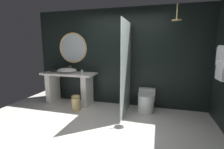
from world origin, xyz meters
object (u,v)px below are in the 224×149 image
Objects in this scene: round_wall_mirror at (73,48)px; toilet at (146,101)px; tumbler_cup at (82,72)px; hanging_bathrobe at (224,61)px; waste_bin at (76,103)px; tissue_box at (54,71)px; vessel_sink at (67,70)px; rain_shower_head at (177,18)px.

round_wall_mirror reaches higher than toilet.
hanging_bathrobe is at bearing -9.28° from tumbler_cup.
waste_bin is (-3.12, 0.10, -1.15)m from hanging_bathrobe.
tissue_box is at bearing 154.06° from waste_bin.
rain_shower_head reaches higher than vessel_sink.
vessel_sink is 1.39× the size of waste_bin.
vessel_sink is at bearing 136.58° from waste_bin.
tumbler_cup is at bearing -178.10° from toilet.
rain_shower_head is (2.79, -0.18, 1.25)m from vessel_sink.
rain_shower_head is 3.05m from waste_bin.
tumbler_cup is 3.19m from hanging_bathrobe.
round_wall_mirror is 1.42× the size of toilet.
tumbler_cup is at bearing 90.32° from waste_bin.
tumbler_cup reaches higher than toilet.
tumbler_cup is at bearing 170.72° from hanging_bathrobe.
rain_shower_head is (3.21, -0.15, 1.28)m from tissue_box.
tumbler_cup is (0.50, -0.06, -0.01)m from vessel_sink.
toilet is (1.72, 0.06, -0.67)m from tumbler_cup.
toilet is at bearing 1.90° from tumbler_cup.
hanging_bathrobe is 3.33m from waste_bin.
rain_shower_head reaches higher than tumbler_cup.
round_wall_mirror is 2.19× the size of waste_bin.
round_wall_mirror reaches higher than tumbler_cup.
tissue_box is at bearing -176.70° from vessel_sink.
rain_shower_head is at bearing -8.80° from round_wall_mirror.
tissue_box is at bearing -179.62° from toilet.
hanging_bathrobe is at bearing -1.89° from waste_bin.
round_wall_mirror is 2.50× the size of rain_shower_head.
rain_shower_head reaches higher than hanging_bathrobe.
vessel_sink is 1.59× the size of rain_shower_head.
round_wall_mirror is at bearing 143.62° from tumbler_cup.
tumbler_cup is 0.84m from waste_bin.
toilet is at bearing -0.17° from vessel_sink.
round_wall_mirror is 3.64m from hanging_bathrobe.
hanging_bathrobe is (3.12, -0.51, 0.42)m from tumbler_cup.
vessel_sink reaches higher than waste_bin.
tumbler_cup is 0.92m from tissue_box.
hanging_bathrobe is at bearing -9.01° from vessel_sink.
hanging_bathrobe is at bearing -25.72° from rain_shower_head.
vessel_sink is 0.67m from round_wall_mirror.
vessel_sink is at bearing 179.83° from toilet.
hanging_bathrobe is (4.04, -0.55, 0.44)m from tissue_box.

